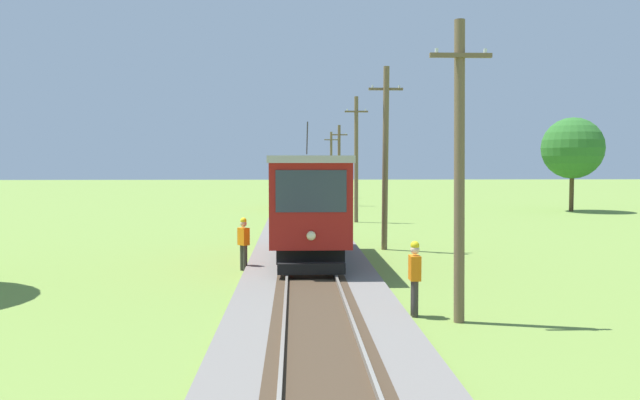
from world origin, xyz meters
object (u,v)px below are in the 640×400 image
object	(u,v)px
utility_pole_distant	(339,164)
red_tram	(308,202)
second_worker	(244,241)
utility_pole_far	(356,158)
track_worker	(415,275)
utility_pole_horizon	(331,164)
tree_right_near	(573,148)
utility_pole_mid	(385,157)
utility_pole_near_tram	(459,167)
freight_car	(301,188)

from	to	relation	value
utility_pole_distant	red_tram	bearing A→B (deg)	-96.09
red_tram	second_worker	world-z (taller)	red_tram
utility_pole_far	track_worker	world-z (taller)	utility_pole_far
utility_pole_horizon	track_worker	distance (m)	49.72
second_worker	utility_pole_far	bearing A→B (deg)	-147.67
utility_pole_horizon	tree_right_near	distance (m)	24.74
utility_pole_mid	tree_right_near	bearing A→B (deg)	50.34
track_worker	red_tram	bearing A→B (deg)	-74.23
utility_pole_far	utility_pole_horizon	bearing A→B (deg)	90.00
red_tram	tree_right_near	distance (m)	30.71
red_tram	utility_pole_near_tram	bearing A→B (deg)	-69.27
freight_car	second_worker	bearing A→B (deg)	-94.33
track_worker	freight_car	bearing A→B (deg)	-86.49
utility_pole_far	track_worker	xyz separation A→B (m)	(-0.91, -23.62, -2.89)
utility_pole_mid	utility_pole_horizon	distance (m)	38.34
freight_car	utility_pole_horizon	distance (m)	14.65
red_tram	track_worker	xyz separation A→B (m)	(2.32, -8.09, -1.21)
red_tram	utility_pole_horizon	world-z (taller)	utility_pole_horizon
utility_pole_far	utility_pole_near_tram	bearing A→B (deg)	-90.00
track_worker	second_worker	size ratio (longest dim) A/B	1.00
freight_car	utility_pole_far	distance (m)	12.51
red_tram	second_worker	distance (m)	2.95
utility_pole_mid	utility_pole_distant	bearing A→B (deg)	90.00
utility_pole_mid	track_worker	world-z (taller)	utility_pole_mid
red_tram	utility_pole_far	distance (m)	15.95
freight_car	track_worker	distance (m)	35.56
utility_pole_near_tram	utility_pole_mid	xyz separation A→B (m)	(0.00, 11.75, 0.33)
freight_car	utility_pole_distant	world-z (taller)	utility_pole_distant
utility_pole_distant	track_worker	size ratio (longest dim) A/B	3.74
freight_car	utility_pole_mid	world-z (taller)	utility_pole_mid
utility_pole_horizon	track_worker	world-z (taller)	utility_pole_horizon
utility_pole_distant	tree_right_near	world-z (taller)	tree_right_near
utility_pole_mid	utility_pole_near_tram	bearing A→B (deg)	-90.00
utility_pole_mid	utility_pole_distant	world-z (taller)	utility_pole_mid
track_worker	utility_pole_near_tram	bearing A→B (deg)	153.64
tree_right_near	track_worker	bearing A→B (deg)	-119.22
second_worker	utility_pole_distant	bearing A→B (deg)	-139.74
utility_pole_distant	utility_pole_horizon	world-z (taller)	utility_pole_distant
utility_pole_mid	track_worker	xyz separation A→B (m)	(-0.91, -11.31, -2.86)
red_tram	utility_pole_mid	size ratio (longest dim) A/B	1.14
freight_car	utility_pole_distant	distance (m)	4.70
utility_pole_near_tram	utility_pole_distant	world-z (taller)	utility_pole_near_tram
utility_pole_horizon	second_worker	xyz separation A→B (m)	(-5.42, -43.12, -2.44)
utility_pole_horizon	tree_right_near	xyz separation A→B (m)	(16.64, -18.27, 1.21)
freight_car	second_worker	xyz separation A→B (m)	(-2.19, -28.95, -0.57)
freight_car	utility_pole_horizon	size ratio (longest dim) A/B	0.78
second_worker	freight_car	bearing A→B (deg)	-134.39
red_tram	utility_pole_distant	world-z (taller)	utility_pole_distant
second_worker	tree_right_near	distance (m)	33.43
utility_pole_near_tram	utility_pole_horizon	xyz separation A→B (m)	(0.00, 50.10, -0.09)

